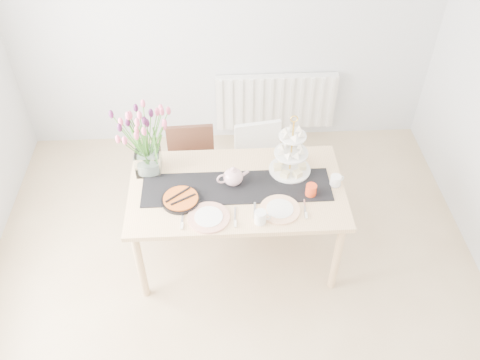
{
  "coord_description": "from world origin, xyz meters",
  "views": [
    {
      "loc": [
        -0.08,
        -2.04,
        3.38
      ],
      "look_at": [
        0.06,
        0.61,
        0.88
      ],
      "focal_mm": 38.0,
      "sensor_mm": 36.0,
      "label": 1
    }
  ],
  "objects_px": {
    "teapot": "(233,177)",
    "plate_right": "(280,209)",
    "radiator": "(276,102)",
    "cake_stand": "(291,158)",
    "mug_orange": "(311,190)",
    "tulip_vase": "(144,132)",
    "chair_brown": "(192,165)",
    "dining_table": "(237,195)",
    "mug_white": "(260,217)",
    "tart_tin": "(181,199)",
    "plate_left": "(209,217)",
    "chair_white": "(260,162)",
    "cream_jug": "(335,180)"
  },
  "relations": [
    {
      "from": "radiator",
      "to": "plate_left",
      "type": "bearing_deg",
      "value": -110.28
    },
    {
      "from": "chair_white",
      "to": "tulip_vase",
      "type": "bearing_deg",
      "value": -166.04
    },
    {
      "from": "tart_tin",
      "to": "mug_orange",
      "type": "relative_size",
      "value": 2.99
    },
    {
      "from": "teapot",
      "to": "cake_stand",
      "type": "bearing_deg",
      "value": 4.12
    },
    {
      "from": "dining_table",
      "to": "mug_orange",
      "type": "bearing_deg",
      "value": -10.79
    },
    {
      "from": "mug_white",
      "to": "tulip_vase",
      "type": "bearing_deg",
      "value": 145.18
    },
    {
      "from": "tulip_vase",
      "to": "plate_left",
      "type": "distance_m",
      "value": 0.78
    },
    {
      "from": "chair_brown",
      "to": "mug_white",
      "type": "height_order",
      "value": "mug_white"
    },
    {
      "from": "chair_white",
      "to": "teapot",
      "type": "relative_size",
      "value": 3.42
    },
    {
      "from": "chair_white",
      "to": "plate_left",
      "type": "distance_m",
      "value": 1.04
    },
    {
      "from": "chair_white",
      "to": "radiator",
      "type": "bearing_deg",
      "value": 66.68
    },
    {
      "from": "chair_white",
      "to": "mug_orange",
      "type": "relative_size",
      "value": 8.53
    },
    {
      "from": "mug_white",
      "to": "teapot",
      "type": "bearing_deg",
      "value": 114.35
    },
    {
      "from": "tulip_vase",
      "to": "mug_orange",
      "type": "height_order",
      "value": "tulip_vase"
    },
    {
      "from": "tulip_vase",
      "to": "mug_orange",
      "type": "distance_m",
      "value": 1.28
    },
    {
      "from": "radiator",
      "to": "plate_left",
      "type": "height_order",
      "value": "plate_left"
    },
    {
      "from": "cake_stand",
      "to": "mug_orange",
      "type": "distance_m",
      "value": 0.31
    },
    {
      "from": "cream_jug",
      "to": "plate_right",
      "type": "relative_size",
      "value": 0.28
    },
    {
      "from": "cake_stand",
      "to": "plate_right",
      "type": "height_order",
      "value": "cake_stand"
    },
    {
      "from": "chair_white",
      "to": "cream_jug",
      "type": "height_order",
      "value": "cream_jug"
    },
    {
      "from": "chair_white",
      "to": "plate_right",
      "type": "height_order",
      "value": "chair_white"
    },
    {
      "from": "cake_stand",
      "to": "plate_right",
      "type": "xyz_separation_m",
      "value": [
        -0.12,
        -0.41,
        -0.13
      ]
    },
    {
      "from": "mug_orange",
      "to": "plate_left",
      "type": "bearing_deg",
      "value": 139.25
    },
    {
      "from": "radiator",
      "to": "chair_brown",
      "type": "height_order",
      "value": "chair_brown"
    },
    {
      "from": "radiator",
      "to": "tart_tin",
      "type": "height_order",
      "value": "tart_tin"
    },
    {
      "from": "tart_tin",
      "to": "plate_left",
      "type": "xyz_separation_m",
      "value": [
        0.2,
        -0.18,
        -0.01
      ]
    },
    {
      "from": "cream_jug",
      "to": "mug_white",
      "type": "relative_size",
      "value": 0.82
    },
    {
      "from": "teapot",
      "to": "plate_right",
      "type": "bearing_deg",
      "value": -53.67
    },
    {
      "from": "radiator",
      "to": "mug_orange",
      "type": "xyz_separation_m",
      "value": [
        0.07,
        -1.63,
        0.35
      ]
    },
    {
      "from": "dining_table",
      "to": "mug_white",
      "type": "distance_m",
      "value": 0.4
    },
    {
      "from": "tart_tin",
      "to": "mug_white",
      "type": "xyz_separation_m",
      "value": [
        0.56,
        -0.23,
        0.03
      ]
    },
    {
      "from": "mug_orange",
      "to": "teapot",
      "type": "bearing_deg",
      "value": 110.42
    },
    {
      "from": "chair_brown",
      "to": "dining_table",
      "type": "bearing_deg",
      "value": -61.44
    },
    {
      "from": "tulip_vase",
      "to": "tart_tin",
      "type": "distance_m",
      "value": 0.56
    },
    {
      "from": "radiator",
      "to": "tart_tin",
      "type": "distance_m",
      "value": 1.89
    },
    {
      "from": "plate_left",
      "to": "plate_right",
      "type": "height_order",
      "value": "same"
    },
    {
      "from": "radiator",
      "to": "mug_white",
      "type": "xyz_separation_m",
      "value": [
        -0.32,
        -1.88,
        0.35
      ]
    },
    {
      "from": "teapot",
      "to": "mug_white",
      "type": "bearing_deg",
      "value": -78.32
    },
    {
      "from": "dining_table",
      "to": "plate_right",
      "type": "xyz_separation_m",
      "value": [
        0.3,
        -0.24,
        0.08
      ]
    },
    {
      "from": "radiator",
      "to": "tart_tin",
      "type": "xyz_separation_m",
      "value": [
        -0.87,
        -1.65,
        0.32
      ]
    },
    {
      "from": "radiator",
      "to": "cake_stand",
      "type": "relative_size",
      "value": 2.57
    },
    {
      "from": "mug_white",
      "to": "plate_left",
      "type": "relative_size",
      "value": 0.33
    },
    {
      "from": "dining_table",
      "to": "mug_white",
      "type": "relative_size",
      "value": 16.24
    },
    {
      "from": "tulip_vase",
      "to": "mug_white",
      "type": "bearing_deg",
      "value": -35.56
    },
    {
      "from": "cream_jug",
      "to": "teapot",
      "type": "bearing_deg",
      "value": 158.17
    },
    {
      "from": "tulip_vase",
      "to": "chair_brown",
      "type": "bearing_deg",
      "value": 50.47
    },
    {
      "from": "tart_tin",
      "to": "plate_right",
      "type": "xyz_separation_m",
      "value": [
        0.7,
        -0.13,
        -0.01
      ]
    },
    {
      "from": "tulip_vase",
      "to": "plate_right",
      "type": "height_order",
      "value": "tulip_vase"
    },
    {
      "from": "dining_table",
      "to": "cream_jug",
      "type": "relative_size",
      "value": 19.79
    },
    {
      "from": "teapot",
      "to": "tart_tin",
      "type": "xyz_separation_m",
      "value": [
        -0.39,
        -0.16,
        -0.06
      ]
    }
  ]
}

